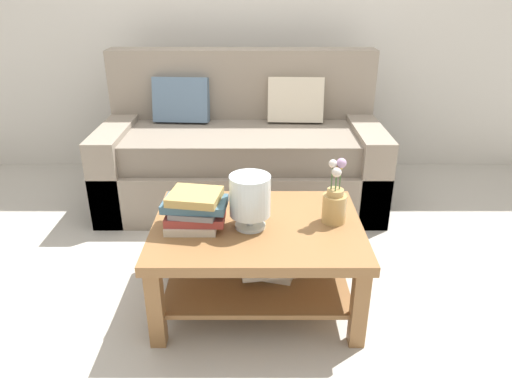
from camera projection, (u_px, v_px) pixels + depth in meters
The scene contains 7 objects.
ground_plane at pixel (243, 262), 2.76m from camera, with size 10.00×10.00×0.00m, color #B7B2A8.
back_wall at pixel (245, 3), 3.69m from camera, with size 6.40×0.12×2.70m, color beige.
couch at pixel (240, 153), 3.42m from camera, with size 1.96×0.90×1.06m.
coffee_table at pixel (257, 246), 2.31m from camera, with size 1.01×0.76×0.45m.
book_stack_main at pixel (193, 210), 2.19m from camera, with size 0.31×0.24×0.18m.
glass_hurricane_vase at pixel (249, 197), 2.16m from camera, with size 0.19×0.19×0.26m.
flower_pitcher at pixel (333, 200), 2.23m from camera, with size 0.12×0.12×0.33m.
Camera 1 is at (0.07, -2.33, 1.53)m, focal length 32.74 mm.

